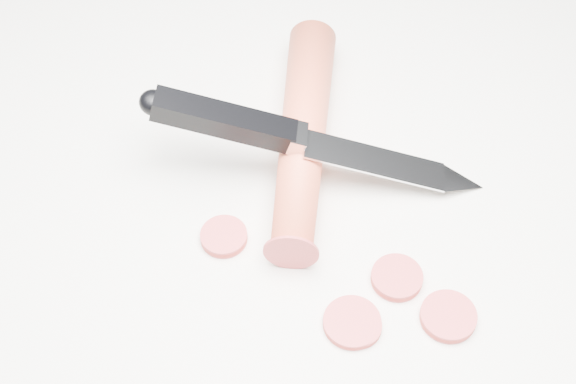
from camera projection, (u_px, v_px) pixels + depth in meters
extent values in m
plane|color=white|center=(331.00, 253.00, 0.55)|extent=(2.40, 2.40, 0.00)
cylinder|color=#E54A2C|center=(303.00, 134.00, 0.59)|extent=(0.09, 0.21, 0.03)
cylinder|color=#C13538|center=(352.00, 322.00, 0.51)|extent=(0.04, 0.04, 0.01)
cylinder|color=#C13538|center=(397.00, 278.00, 0.53)|extent=(0.03, 0.03, 0.01)
cylinder|color=#C13538|center=(358.00, 326.00, 0.51)|extent=(0.03, 0.03, 0.01)
cylinder|color=#C13538|center=(224.00, 237.00, 0.55)|extent=(0.03, 0.03, 0.01)
cylinder|color=#C13538|center=(448.00, 316.00, 0.51)|extent=(0.04, 0.04, 0.01)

